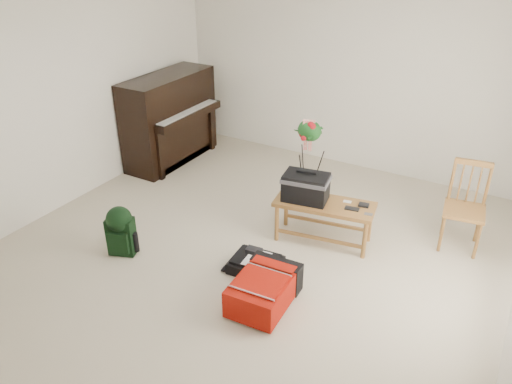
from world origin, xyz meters
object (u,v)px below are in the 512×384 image
Objects in this scene: green_backpack at (120,229)px; flower_stand at (308,165)px; bench at (312,191)px; red_suitcase at (267,286)px; black_duffel at (256,264)px; dining_chair at (465,208)px; piano at (170,120)px.

green_backpack is 0.47× the size of flower_stand.
red_suitcase is (0.10, -1.17, -0.41)m from bench.
bench is at bearing -80.91° from flower_stand.
bench reaches higher than black_duffel.
black_duffel is (-0.22, -0.82, -0.50)m from bench.
piano is at bearing 169.56° from dining_chair.
piano is at bearing 95.19° from green_backpack.
piano is 3.00m from black_duffel.
green_backpack is at bearing -64.22° from piano.
piano reaches higher than red_suitcase.
red_suitcase is 0.48m from black_duffel.
piano is at bearing 151.71° from bench.
flower_stand is at bearing 100.43° from red_suitcase.
flower_stand reaches higher than bench.
piano is 4.07m from dining_chair.
piano is 2.42m from green_backpack.
red_suitcase reaches higher than black_duffel.
red_suitcase is (2.72, -2.06, -0.44)m from piano.
bench is 1.60m from dining_chair.
black_duffel is at bearing -105.51° from flower_stand.
piano is 2.89× the size of black_duffel.
piano is 1.30× the size of flower_stand.
piano is 2.77m from bench.
green_backpack reaches higher than red_suitcase.
flower_stand is (-0.43, 1.76, 0.40)m from red_suitcase.
bench is 2.03× the size of green_backpack.
bench is at bearing 18.26° from green_backpack.
green_backpack reaches higher than black_duffel.
black_duffel is at bearing -2.38° from green_backpack.
black_duffel is at bearing 128.89° from red_suitcase.
red_suitcase is at bearing -133.52° from dining_chair.
flower_stand reaches higher than red_suitcase.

